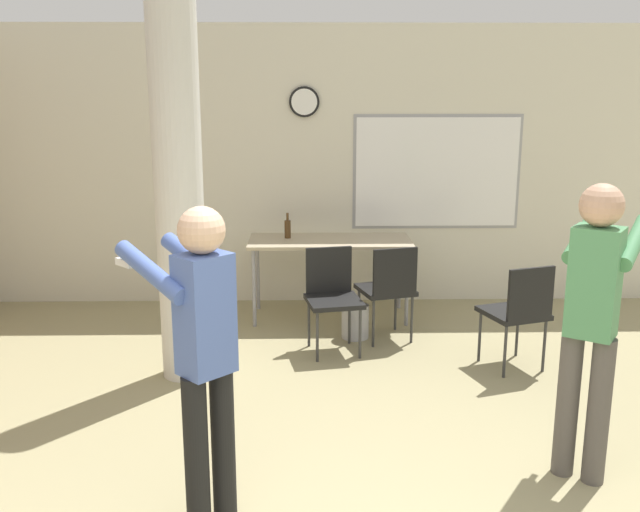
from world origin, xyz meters
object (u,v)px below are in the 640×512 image
at_px(folding_table, 330,246).
at_px(bottle_on_table, 288,228).
at_px(chair_mid_room, 519,308).
at_px(chair_table_front, 332,292).
at_px(person_playing_front, 203,344).
at_px(chair_table_right, 389,285).
at_px(person_playing_side, 593,310).

bearing_deg(folding_table, bottle_on_table, 168.57).
relative_size(bottle_on_table, chair_mid_room, 0.28).
bearing_deg(chair_table_front, folding_table, 89.39).
relative_size(bottle_on_table, person_playing_front, 0.15).
distance_m(folding_table, person_playing_front, 3.45).
height_order(chair_table_right, person_playing_front, person_playing_front).
relative_size(chair_mid_room, person_playing_side, 0.51).
relative_size(chair_table_front, person_playing_front, 0.52).
distance_m(folding_table, chair_mid_room, 1.99).
bearing_deg(folding_table, chair_table_front, -90.61).
relative_size(chair_table_right, person_playing_front, 0.52).
distance_m(chair_table_front, person_playing_side, 2.52).
xyz_separation_m(bottle_on_table, chair_table_front, (0.40, -0.96, -0.36)).
relative_size(bottle_on_table, person_playing_side, 0.14).
height_order(bottle_on_table, person_playing_front, person_playing_front).
height_order(bottle_on_table, chair_table_right, bottle_on_table).
bearing_deg(person_playing_front, person_playing_side, 11.47).
relative_size(chair_table_front, person_playing_side, 0.51).
bearing_deg(bottle_on_table, person_playing_front, -95.48).
height_order(bottle_on_table, chair_mid_room, bottle_on_table).
xyz_separation_m(chair_mid_room, person_playing_front, (-2.17, -2.00, 0.47)).
height_order(bottle_on_table, person_playing_side, person_playing_side).
distance_m(chair_table_right, chair_mid_room, 1.16).
xyz_separation_m(chair_table_front, person_playing_side, (1.36, -2.06, 0.50)).
height_order(folding_table, person_playing_front, person_playing_front).
height_order(folding_table, bottle_on_table, bottle_on_table).
relative_size(folding_table, person_playing_front, 0.93).
height_order(chair_table_front, person_playing_side, person_playing_side).
xyz_separation_m(bottle_on_table, person_playing_side, (1.76, -3.02, 0.14)).
height_order(chair_table_right, chair_table_front, same).
bearing_deg(chair_table_right, person_playing_side, -69.13).
xyz_separation_m(person_playing_front, person_playing_side, (2.09, 0.42, 0.03)).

